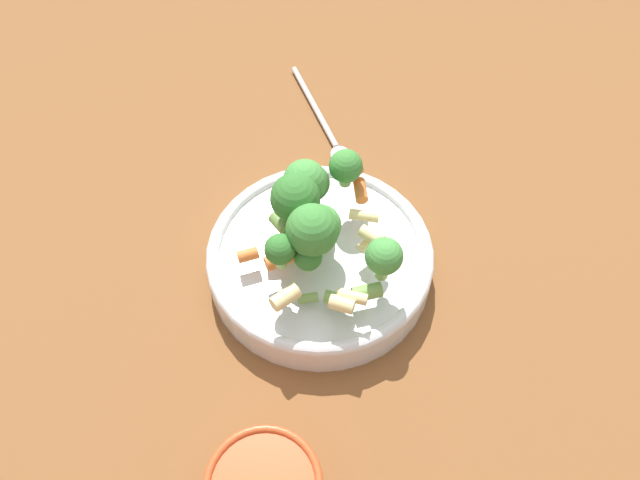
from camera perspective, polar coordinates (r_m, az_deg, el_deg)
The scene contains 4 objects.
ground_plane at distance 0.66m, azimuth 0.00°, elevation -2.79°, with size 3.00×3.00×0.00m, color brown.
bowl at distance 0.64m, azimuth 0.00°, elevation -1.72°, with size 0.23×0.23×0.04m.
pasta_salad at distance 0.58m, azimuth -0.34°, elevation 2.28°, with size 0.15×0.16×0.09m.
spoon at distance 0.78m, azimuth 0.82°, elevation 9.76°, with size 0.03×0.19×0.01m.
Camera 1 is at (0.13, 0.33, 0.55)m, focal length 35.00 mm.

